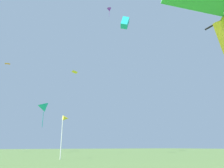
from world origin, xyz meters
name	(u,v)px	position (x,y,z in m)	size (l,w,h in m)	color
distant_kite_yellow_far_center	(75,72)	(3.92, 15.41, 6.74)	(0.63, 0.64, 0.19)	yellow
distant_kite_teal_high_left	(125,23)	(11.40, 18.43, 15.73)	(1.54, 1.25, 1.66)	#19B2AD
distant_kite_purple_overhead_distant	(109,10)	(11.50, 22.61, 20.31)	(0.97, 0.93, 1.51)	purple
distant_kite_teal_mid_left	(44,108)	(3.96, 25.73, 5.17)	(1.77, 1.59, 3.03)	#19B2AD
distant_kite_orange_low_left	(8,63)	(-1.12, 18.83, 7.65)	(0.61, 0.61, 0.09)	orange
marker_flag	(65,121)	(1.15, 8.90, 1.71)	(0.30, 0.24, 1.98)	silver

